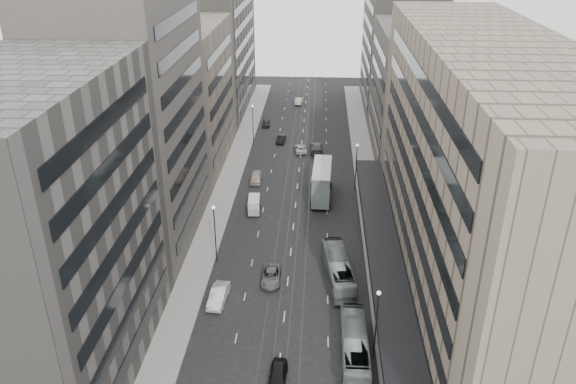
% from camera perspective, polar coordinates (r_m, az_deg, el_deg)
% --- Properties ---
extents(ground, '(220.00, 220.00, 0.00)m').
position_cam_1_polar(ground, '(65.09, -0.45, -13.09)').
color(ground, black).
rests_on(ground, ground).
extents(sidewalk_right, '(4.00, 125.00, 0.15)m').
position_cam_1_polar(sidewalk_right, '(97.36, 8.08, 0.83)').
color(sidewalk_right, gray).
rests_on(sidewalk_right, ground).
extents(sidewalk_left, '(4.00, 125.00, 0.15)m').
position_cam_1_polar(sidewalk_left, '(98.21, -6.01, 1.18)').
color(sidewalk_left, gray).
rests_on(sidewalk_left, ground).
extents(department_store, '(19.20, 60.00, 30.00)m').
position_cam_1_polar(department_store, '(66.46, 18.78, 1.42)').
color(department_store, gray).
rests_on(department_store, ground).
extents(building_right_mid, '(15.00, 28.00, 24.00)m').
position_cam_1_polar(building_right_mid, '(107.97, 13.04, 9.72)').
color(building_right_mid, '#47423E').
rests_on(building_right_mid, ground).
extents(building_right_far, '(15.00, 32.00, 28.00)m').
position_cam_1_polar(building_right_far, '(136.35, 11.23, 14.07)').
color(building_right_far, '#66625C').
rests_on(building_right_far, ground).
extents(building_left_a, '(15.00, 28.00, 30.00)m').
position_cam_1_polar(building_left_a, '(55.67, -23.83, -4.33)').
color(building_left_a, '#66625C').
rests_on(building_left_a, ground).
extents(building_left_b, '(15.00, 26.00, 34.00)m').
position_cam_1_polar(building_left_b, '(77.58, -15.71, 6.96)').
color(building_left_b, '#47423E').
rests_on(building_left_b, ground).
extents(building_left_c, '(15.00, 28.00, 25.00)m').
position_cam_1_polar(building_left_c, '(103.60, -10.87, 9.53)').
color(building_left_c, gray).
rests_on(building_left_c, ground).
extents(building_left_d, '(15.00, 38.00, 28.00)m').
position_cam_1_polar(building_left_d, '(134.55, -7.64, 14.17)').
color(building_left_d, '#66625C').
rests_on(building_left_d, ground).
extents(lamp_right_near, '(0.44, 0.44, 8.32)m').
position_cam_1_polar(lamp_right_near, '(58.18, 9.01, -12.40)').
color(lamp_right_near, '#262628').
rests_on(lamp_right_near, ground).
extents(lamp_right_far, '(0.44, 0.44, 8.32)m').
position_cam_1_polar(lamp_right_far, '(92.84, 6.96, 3.08)').
color(lamp_right_far, '#262628').
rests_on(lamp_right_far, ground).
extents(lamp_left_near, '(0.44, 0.44, 8.32)m').
position_cam_1_polar(lamp_left_near, '(73.16, -7.46, -3.58)').
color(lamp_left_near, '#262628').
rests_on(lamp_left_near, ground).
extents(lamp_left_far, '(0.44, 0.44, 8.32)m').
position_cam_1_polar(lamp_left_far, '(112.11, -3.59, 7.29)').
color(lamp_left_far, '#262628').
rests_on(lamp_left_far, ground).
extents(bus_near, '(2.70, 11.44, 3.18)m').
position_cam_1_polar(bus_near, '(60.05, 6.77, -15.28)').
color(bus_near, gray).
rests_on(bus_near, ground).
extents(bus_far, '(4.26, 11.96, 3.26)m').
position_cam_1_polar(bus_far, '(71.04, 5.11, -7.82)').
color(bus_far, '#909B93').
rests_on(bus_far, ground).
extents(double_decker, '(3.46, 10.29, 5.57)m').
position_cam_1_polar(double_decker, '(90.47, 3.45, 1.08)').
color(double_decker, slate).
rests_on(double_decker, ground).
extents(panel_van, '(2.14, 3.98, 2.44)m').
position_cam_1_polar(panel_van, '(86.82, -3.46, -1.27)').
color(panel_van, '#B3AFA2').
rests_on(panel_van, ground).
extents(sedan_0, '(1.90, 4.38, 1.47)m').
position_cam_1_polar(sedan_0, '(57.93, -1.04, -18.09)').
color(sedan_0, black).
rests_on(sedan_0, ground).
extents(sedan_1, '(2.18, 5.29, 1.71)m').
position_cam_1_polar(sedan_1, '(68.15, -7.07, -10.37)').
color(sedan_1, silver).
rests_on(sedan_1, ground).
extents(sedan_2, '(2.46, 5.17, 1.42)m').
position_cam_1_polar(sedan_2, '(71.17, -1.73, -8.54)').
color(sedan_2, slate).
rests_on(sedan_2, ground).
extents(sedan_4, '(2.14, 4.88, 1.64)m').
position_cam_1_polar(sedan_4, '(97.24, -3.29, 1.51)').
color(sedan_4, '#BCAB9B').
rests_on(sedan_4, ground).
extents(sedan_5, '(1.78, 4.31, 1.39)m').
position_cam_1_polar(sedan_5, '(114.77, -0.68, 5.40)').
color(sedan_5, black).
rests_on(sedan_5, ground).
extents(sedan_6, '(2.69, 4.96, 1.32)m').
position_cam_1_polar(sedan_6, '(109.99, 1.28, 4.44)').
color(sedan_6, beige).
rests_on(sedan_6, ground).
extents(sedan_7, '(2.55, 5.86, 1.68)m').
position_cam_1_polar(sedan_7, '(110.23, 2.88, 4.56)').
color(sedan_7, '#4F4F51').
rests_on(sedan_7, ground).
extents(sedan_8, '(1.87, 4.07, 1.35)m').
position_cam_1_polar(sedan_8, '(124.39, -2.23, 7.03)').
color(sedan_8, black).
rests_on(sedan_8, ground).
extents(sedan_9, '(2.00, 4.90, 1.58)m').
position_cam_1_polar(sedan_9, '(140.00, 1.11, 9.27)').
color(sedan_9, beige).
rests_on(sedan_9, ground).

